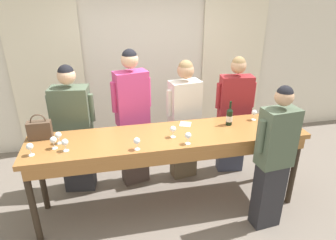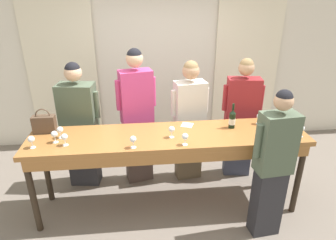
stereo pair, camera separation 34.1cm
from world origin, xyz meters
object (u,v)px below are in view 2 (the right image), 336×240
object	(u,v)px
wine_glass_back_right	(60,130)
guest_olive_jacket	(80,126)
wine_glass_front_right	(31,140)
wine_glass_center_left	(133,140)
guest_cream_sweater	(189,120)
tasting_bar	(169,143)
wine_glass_back_mid	(172,130)
handbag	(44,124)
wine_glass_back_left	(64,137)
wine_glass_center_mid	(301,129)
wine_glass_near_host	(185,137)
wine_glass_front_left	(280,132)
guest_pink_top	(137,117)
host_pouring	(273,166)
wine_glass_center_right	(260,117)
guest_striped_shirt	(241,118)
wine_glass_front_mid	(54,134)
wine_bottle	(232,119)

from	to	relation	value
wine_glass_back_right	guest_olive_jacket	size ratio (longest dim) A/B	0.08
wine_glass_front_right	wine_glass_center_left	size ratio (longest dim) A/B	1.00
guest_cream_sweater	wine_glass_center_left	bearing A→B (deg)	-130.25
tasting_bar	wine_glass_center_left	xyz separation A→B (m)	(-0.40, -0.24, 0.19)
wine_glass_front_right	wine_glass_back_mid	distance (m)	1.48
wine_glass_back_right	handbag	bearing A→B (deg)	142.24
wine_glass_back_left	guest_olive_jacket	xyz separation A→B (m)	(0.01, 0.76, -0.23)
wine_glass_center_mid	wine_glass_near_host	distance (m)	1.32
wine_glass_front_left	wine_glass_center_mid	bearing A→B (deg)	11.42
wine_glass_near_host	guest_pink_top	size ratio (longest dim) A/B	0.07
wine_glass_back_left	host_pouring	xyz separation A→B (m)	(2.13, -0.41, -0.23)
wine_glass_back_mid	wine_glass_center_mid	bearing A→B (deg)	-5.01
wine_glass_front_right	wine_glass_back_left	distance (m)	0.33
wine_glass_front_left	wine_glass_center_right	distance (m)	0.43
wine_glass_back_mid	wine_glass_front_left	bearing A→B (deg)	-8.85
wine_glass_near_host	guest_striped_shirt	bearing A→B (deg)	43.58
wine_glass_back_left	wine_glass_back_right	distance (m)	0.20
wine_glass_front_mid	wine_glass_near_host	distance (m)	1.40
tasting_bar	guest_cream_sweater	world-z (taller)	guest_cream_sweater
wine_glass_front_mid	guest_pink_top	bearing A→B (deg)	37.55
wine_glass_center_mid	wine_glass_near_host	world-z (taller)	same
host_pouring	wine_bottle	bearing A→B (deg)	111.16
wine_glass_back_left	wine_glass_front_right	bearing A→B (deg)	-176.82
wine_glass_front_mid	wine_glass_center_right	size ratio (longest dim) A/B	1.00
wine_glass_center_left	wine_bottle	bearing A→B (deg)	17.43
wine_glass_near_host	tasting_bar	bearing A→B (deg)	122.10
guest_pink_top	wine_glass_front_left	bearing A→B (deg)	-29.50
wine_glass_front_left	guest_striped_shirt	bearing A→B (deg)	98.00
handbag	wine_glass_front_left	xyz separation A→B (m)	(2.60, -0.46, -0.01)
wine_glass_center_right	wine_glass_front_left	bearing A→B (deg)	-81.67
wine_glass_back_right	guest_striped_shirt	xyz separation A→B (m)	(2.27, 0.58, -0.21)
wine_glass_front_right	handbag	bearing A→B (deg)	84.38
host_pouring	guest_olive_jacket	bearing A→B (deg)	151.20
handbag	guest_pink_top	distance (m)	1.14
wine_glass_front_mid	wine_glass_center_mid	xyz separation A→B (m)	(2.71, -0.14, 0.00)
wine_bottle	wine_glass_center_mid	bearing A→B (deg)	-23.29
wine_glass_center_mid	wine_glass_back_left	bearing A→B (deg)	178.64
wine_glass_front_mid	guest_pink_top	distance (m)	1.12
wine_glass_back_mid	tasting_bar	bearing A→B (deg)	118.19
guest_olive_jacket	guest_striped_shirt	size ratio (longest dim) A/B	1.00
wine_glass_center_right	handbag	bearing A→B (deg)	179.20
wine_glass_back_mid	wine_glass_center_left	bearing A→B (deg)	-155.84
guest_pink_top	guest_cream_sweater	bearing A→B (deg)	0.00
guest_striped_shirt	guest_pink_top	bearing A→B (deg)	180.00
wine_glass_center_left	guest_striped_shirt	size ratio (longest dim) A/B	0.08
wine_glass_center_mid	wine_glass_back_mid	size ratio (longest dim) A/B	1.00
wine_glass_back_left	host_pouring	world-z (taller)	host_pouring
wine_bottle	wine_glass_center_right	xyz separation A→B (m)	(0.36, 0.07, -0.02)
wine_glass_back_mid	guest_striped_shirt	bearing A→B (deg)	33.57
wine_glass_front_left	wine_glass_center_left	world-z (taller)	same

